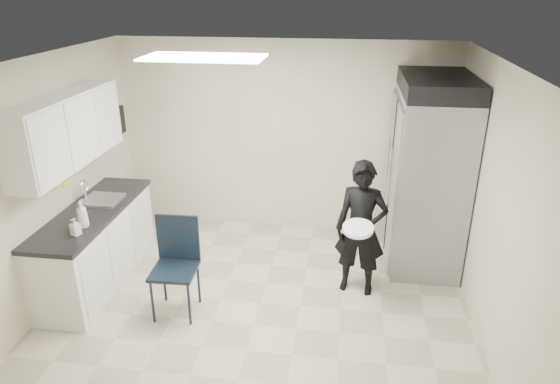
# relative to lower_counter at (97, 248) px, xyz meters

# --- Properties ---
(floor) EXTENTS (4.50, 4.50, 0.00)m
(floor) POSITION_rel_lower_counter_xyz_m (1.95, -0.20, -0.43)
(floor) COLOR #BFB196
(floor) RESTS_ON ground
(ceiling) EXTENTS (4.50, 4.50, 0.00)m
(ceiling) POSITION_rel_lower_counter_xyz_m (1.95, -0.20, 2.17)
(ceiling) COLOR silver
(ceiling) RESTS_ON back_wall
(back_wall) EXTENTS (4.50, 0.00, 4.50)m
(back_wall) POSITION_rel_lower_counter_xyz_m (1.95, 1.80, 0.87)
(back_wall) COLOR beige
(back_wall) RESTS_ON floor
(left_wall) EXTENTS (0.00, 4.00, 4.00)m
(left_wall) POSITION_rel_lower_counter_xyz_m (-0.30, -0.20, 0.87)
(left_wall) COLOR beige
(left_wall) RESTS_ON floor
(right_wall) EXTENTS (0.00, 4.00, 4.00)m
(right_wall) POSITION_rel_lower_counter_xyz_m (4.20, -0.20, 0.87)
(right_wall) COLOR beige
(right_wall) RESTS_ON floor
(ceiling_panel) EXTENTS (1.20, 0.60, 0.02)m
(ceiling_panel) POSITION_rel_lower_counter_xyz_m (1.35, 0.20, 2.14)
(ceiling_panel) COLOR white
(ceiling_panel) RESTS_ON ceiling
(lower_counter) EXTENTS (0.60, 1.90, 0.86)m
(lower_counter) POSITION_rel_lower_counter_xyz_m (0.00, 0.00, 0.00)
(lower_counter) COLOR silver
(lower_counter) RESTS_ON floor
(countertop) EXTENTS (0.64, 1.95, 0.05)m
(countertop) POSITION_rel_lower_counter_xyz_m (0.00, 0.00, 0.46)
(countertop) COLOR black
(countertop) RESTS_ON lower_counter
(sink) EXTENTS (0.42, 0.40, 0.14)m
(sink) POSITION_rel_lower_counter_xyz_m (0.02, 0.25, 0.44)
(sink) COLOR gray
(sink) RESTS_ON countertop
(faucet) EXTENTS (0.02, 0.02, 0.24)m
(faucet) POSITION_rel_lower_counter_xyz_m (-0.18, 0.25, 0.59)
(faucet) COLOR silver
(faucet) RESTS_ON countertop
(upper_cabinets) EXTENTS (0.35, 1.80, 0.75)m
(upper_cabinets) POSITION_rel_lower_counter_xyz_m (-0.13, 0.00, 1.40)
(upper_cabinets) COLOR silver
(upper_cabinets) RESTS_ON left_wall
(towel_dispenser) EXTENTS (0.22, 0.30, 0.35)m
(towel_dispenser) POSITION_rel_lower_counter_xyz_m (-0.19, 1.15, 1.19)
(towel_dispenser) COLOR black
(towel_dispenser) RESTS_ON left_wall
(notice_sticker_left) EXTENTS (0.00, 0.12, 0.07)m
(notice_sticker_left) POSITION_rel_lower_counter_xyz_m (-0.29, -0.10, 0.79)
(notice_sticker_left) COLOR yellow
(notice_sticker_left) RESTS_ON left_wall
(notice_sticker_right) EXTENTS (0.00, 0.12, 0.07)m
(notice_sticker_right) POSITION_rel_lower_counter_xyz_m (-0.29, 0.10, 0.75)
(notice_sticker_right) COLOR yellow
(notice_sticker_right) RESTS_ON left_wall
(commercial_fridge) EXTENTS (0.80, 1.35, 2.10)m
(commercial_fridge) POSITION_rel_lower_counter_xyz_m (3.78, 1.07, 0.62)
(commercial_fridge) COLOR gray
(commercial_fridge) RESTS_ON floor
(fridge_compressor) EXTENTS (0.80, 1.35, 0.20)m
(fridge_compressor) POSITION_rel_lower_counter_xyz_m (3.78, 1.07, 1.77)
(fridge_compressor) COLOR black
(fridge_compressor) RESTS_ON commercial_fridge
(folding_chair) EXTENTS (0.47, 0.47, 1.02)m
(folding_chair) POSITION_rel_lower_counter_xyz_m (1.10, -0.48, 0.08)
(folding_chair) COLOR black
(folding_chair) RESTS_ON floor
(man_tuxedo) EXTENTS (0.62, 0.46, 1.54)m
(man_tuxedo) POSITION_rel_lower_counter_xyz_m (3.00, 0.22, 0.34)
(man_tuxedo) COLOR black
(man_tuxedo) RESTS_ON floor
(bucket_lid) EXTENTS (0.37, 0.37, 0.04)m
(bucket_lid) POSITION_rel_lower_counter_xyz_m (2.96, -0.03, 0.47)
(bucket_lid) COLOR white
(bucket_lid) RESTS_ON man_tuxedo
(soap_bottle_a) EXTENTS (0.14, 0.14, 0.29)m
(soap_bottle_a) POSITION_rel_lower_counter_xyz_m (0.14, -0.40, 0.63)
(soap_bottle_a) COLOR white
(soap_bottle_a) RESTS_ON countertop
(soap_bottle_b) EXTENTS (0.11, 0.11, 0.18)m
(soap_bottle_b) POSITION_rel_lower_counter_xyz_m (0.15, -0.57, 0.57)
(soap_bottle_b) COLOR #9E9FAA
(soap_bottle_b) RESTS_ON countertop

